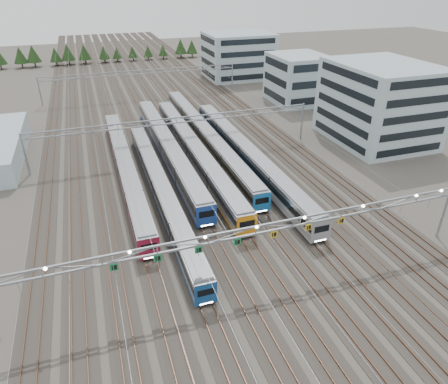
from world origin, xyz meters
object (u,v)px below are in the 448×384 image
object	(u,v)px
depot_bldg_south	(379,103)
depot_bldg_mid	(298,79)
train_c	(168,147)
gantry_mid	(177,125)
gantry_far	(142,75)
depot_bldg_north	(238,56)
gantry_near	(256,232)
train_e	(205,135)
train_a	(125,167)
train_d	(194,151)
train_f	(246,154)
train_b	(161,188)

from	to	relation	value
depot_bldg_south	depot_bldg_mid	xyz separation A→B (m)	(-2.16, 32.02, -1.75)
train_c	gantry_mid	xyz separation A→B (m)	(2.25, 0.85, 4.14)
gantry_far	depot_bldg_north	xyz separation A→B (m)	(35.54, 14.71, 1.00)
gantry_near	gantry_mid	world-z (taller)	gantry_near
depot_bldg_mid	train_c	bearing A→B (deg)	-147.72
train_c	depot_bldg_mid	xyz separation A→B (m)	(43.02, 27.17, 4.23)
train_e	depot_bldg_south	distance (m)	37.75
depot_bldg_south	gantry_mid	bearing A→B (deg)	172.44
train_e	train_c	bearing A→B (deg)	-155.58
train_a	gantry_near	bearing A→B (deg)	-71.41
gantry_far	depot_bldg_mid	bearing A→B (deg)	-24.62
depot_bldg_north	gantry_mid	bearing A→B (deg)	-120.76
train_d	train_f	world-z (taller)	train_f
train_d	depot_bldg_south	bearing A→B (deg)	-2.28
gantry_mid	gantry_far	xyz separation A→B (m)	(0.00, 45.00, 0.00)
gantry_far	depot_bldg_south	world-z (taller)	depot_bldg_south
train_a	gantry_far	distance (m)	53.19
train_f	gantry_far	world-z (taller)	gantry_far
gantry_mid	depot_bldg_north	xyz separation A→B (m)	(35.54, 59.71, 1.00)
train_b	depot_bldg_north	bearing A→B (deg)	61.08
train_c	train_e	xyz separation A→B (m)	(9.00, 4.09, -0.07)
gantry_near	gantry_far	size ratio (longest dim) A/B	1.00
train_c	train_a	bearing A→B (deg)	-146.52
train_a	gantry_near	world-z (taller)	gantry_near
gantry_mid	depot_bldg_south	world-z (taller)	depot_bldg_south
train_d	train_e	size ratio (longest dim) A/B	0.93
train_a	gantry_mid	world-z (taller)	gantry_mid
depot_bldg_mid	gantry_mid	bearing A→B (deg)	-147.15
train_a	depot_bldg_mid	xyz separation A→B (m)	(52.02, 33.12, 4.42)
depot_bldg_mid	depot_bldg_north	world-z (taller)	depot_bldg_north
depot_bldg_south	depot_bldg_north	xyz separation A→B (m)	(-7.39, 65.41, -0.85)
train_c	train_f	distance (m)	15.81
train_d	depot_bldg_mid	size ratio (longest dim) A/B	3.51
train_c	gantry_mid	distance (m)	4.78
train_e	gantry_far	xyz separation A→B (m)	(-6.75, 41.76, 4.21)
train_c	depot_bldg_north	xyz separation A→B (m)	(37.79, 60.56, 5.14)
train_d	gantry_far	distance (m)	49.31
train_c	gantry_far	world-z (taller)	gantry_far
depot_bldg_north	train_a	bearing A→B (deg)	-125.12
train_a	train_b	xyz separation A→B (m)	(4.50, -10.03, -0.11)
train_f	depot_bldg_mid	world-z (taller)	depot_bldg_mid
gantry_near	train_a	bearing A→B (deg)	108.59
train_f	train_a	bearing A→B (deg)	174.24
train_d	depot_bldg_mid	world-z (taller)	depot_bldg_mid
gantry_far	depot_bldg_north	distance (m)	38.47
train_b	train_c	bearing A→B (deg)	74.27
train_b	train_e	world-z (taller)	train_e
gantry_far	depot_bldg_north	bearing A→B (deg)	22.49
train_a	gantry_mid	distance (m)	13.84
depot_bldg_north	gantry_far	bearing A→B (deg)	-157.51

